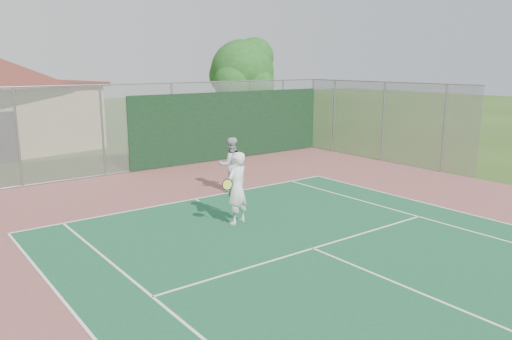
# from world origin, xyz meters

# --- Properties ---
(back_fence) EXTENTS (20.08, 0.11, 3.53)m
(back_fence) POSITION_xyz_m (2.11, 16.98, 1.67)
(back_fence) COLOR gray
(back_fence) RESTS_ON ground
(side_fence_right) EXTENTS (0.08, 9.00, 3.50)m
(side_fence_right) POSITION_xyz_m (10.00, 12.50, 1.75)
(side_fence_right) COLOR gray
(side_fence_right) RESTS_ON ground
(tree) EXTENTS (4.07, 3.85, 5.67)m
(tree) POSITION_xyz_m (8.36, 20.72, 3.73)
(tree) COLOR #382114
(tree) RESTS_ON ground
(player_white_front) EXTENTS (1.09, 0.70, 1.97)m
(player_white_front) POSITION_xyz_m (-0.33, 9.03, 0.99)
(player_white_front) COLOR white
(player_white_front) RESTS_ON ground
(player_grey_back) EXTENTS (1.05, 0.90, 1.85)m
(player_grey_back) POSITION_xyz_m (1.50, 11.98, 0.93)
(player_grey_back) COLOR #B6B8BB
(player_grey_back) RESTS_ON ground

